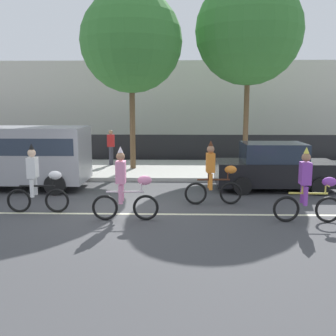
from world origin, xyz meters
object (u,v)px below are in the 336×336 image
at_px(parade_cyclist_pink, 126,188).
at_px(parade_cyclist_purple, 309,190).
at_px(pedestrian_onlooker, 111,146).
at_px(parked_car_black, 275,168).
at_px(parade_cyclist_zebra, 38,183).
at_px(parked_van_grey, 17,153).
at_px(parade_cyclist_orange, 214,177).

bearing_deg(parade_cyclist_pink, parade_cyclist_purple, -0.65).
bearing_deg(pedestrian_onlooker, parade_cyclist_pink, -77.89).
xyz_separation_m(parked_car_black, pedestrian_onlooker, (-6.50, 4.56, 0.23)).
xyz_separation_m(parade_cyclist_zebra, pedestrian_onlooker, (0.71, 7.71, 0.17)).
height_order(parade_cyclist_pink, parked_van_grey, parked_van_grey).
distance_m(parade_cyclist_zebra, parade_cyclist_orange, 5.02).
distance_m(parade_cyclist_pink, parked_car_black, 6.05).
bearing_deg(parked_car_black, pedestrian_onlooker, 144.96).
xyz_separation_m(parade_cyclist_zebra, parked_car_black, (7.21, 3.15, -0.06)).
distance_m(parade_cyclist_pink, pedestrian_onlooker, 8.56).
bearing_deg(parade_cyclist_zebra, parked_car_black, 23.61).
relative_size(parade_cyclist_pink, parked_van_grey, 0.38).
bearing_deg(parade_cyclist_orange, parked_car_black, 42.75).
height_order(parade_cyclist_orange, parade_cyclist_purple, same).
bearing_deg(parade_cyclist_purple, parade_cyclist_zebra, 174.27).
height_order(parade_cyclist_zebra, parked_van_grey, parked_van_grey).
bearing_deg(parade_cyclist_purple, parade_cyclist_pink, 179.35).
bearing_deg(parade_cyclist_purple, parked_car_black, 88.87).
distance_m(parade_cyclist_purple, pedestrian_onlooker, 10.59).
relative_size(parade_cyclist_orange, parked_van_grey, 0.38).
height_order(parade_cyclist_purple, pedestrian_onlooker, parade_cyclist_purple).
height_order(parade_cyclist_purple, parked_car_black, parade_cyclist_purple).
xyz_separation_m(parade_cyclist_orange, parade_cyclist_purple, (2.22, -1.74, 0.00)).
xyz_separation_m(parade_cyclist_purple, parked_van_grey, (-8.95, 3.82, 0.44)).
distance_m(parade_cyclist_zebra, parked_car_black, 7.86).
height_order(parked_van_grey, parked_car_black, parked_van_grey).
distance_m(parked_van_grey, pedestrian_onlooker, 5.25).
xyz_separation_m(parade_cyclist_zebra, parked_van_grey, (-1.82, 3.11, 0.44)).
distance_m(parade_cyclist_purple, parked_car_black, 3.87).
relative_size(parade_cyclist_orange, parade_cyclist_purple, 1.00).
height_order(parade_cyclist_pink, parade_cyclist_orange, same).
bearing_deg(parade_cyclist_pink, parade_cyclist_zebra, 165.17).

